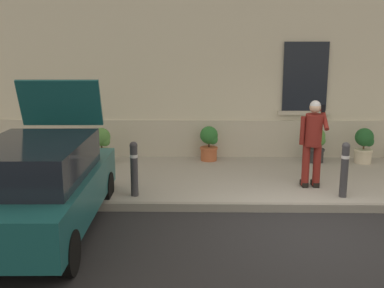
{
  "coord_description": "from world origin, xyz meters",
  "views": [
    {
      "loc": [
        -1.85,
        -6.84,
        2.86
      ],
      "look_at": [
        -2.0,
        1.6,
        1.1
      ],
      "focal_mm": 42.49,
      "sensor_mm": 36.0,
      "label": 1
    }
  ],
  "objects_px": {
    "hatchback_car_teal": "(38,184)",
    "planter_cream": "(364,145)",
    "planter_olive": "(102,144)",
    "bollard_far_left": "(134,167)",
    "person_on_phone": "(313,138)",
    "bollard_near_person": "(345,168)",
    "planter_charcoal": "(316,144)",
    "planter_terracotta": "(209,142)"
  },
  "relations": [
    {
      "from": "person_on_phone",
      "to": "planter_cream",
      "type": "height_order",
      "value": "person_on_phone"
    },
    {
      "from": "person_on_phone",
      "to": "planter_terracotta",
      "type": "distance_m",
      "value": 3.03
    },
    {
      "from": "bollard_far_left",
      "to": "planter_olive",
      "type": "bearing_deg",
      "value": 114.4
    },
    {
      "from": "bollard_far_left",
      "to": "planter_cream",
      "type": "xyz_separation_m",
      "value": [
        5.2,
        2.62,
        -0.11
      ]
    },
    {
      "from": "planter_olive",
      "to": "bollard_far_left",
      "type": "bearing_deg",
      "value": -65.6
    },
    {
      "from": "planter_terracotta",
      "to": "bollard_far_left",
      "type": "bearing_deg",
      "value": -117.46
    },
    {
      "from": "planter_cream",
      "to": "planter_terracotta",
      "type": "bearing_deg",
      "value": 177.0
    },
    {
      "from": "planter_charcoal",
      "to": "person_on_phone",
      "type": "bearing_deg",
      "value": -106.33
    },
    {
      "from": "bollard_far_left",
      "to": "planter_cream",
      "type": "distance_m",
      "value": 5.83
    },
    {
      "from": "planter_olive",
      "to": "planter_cream",
      "type": "xyz_separation_m",
      "value": [
        6.35,
        0.09,
        0.0
      ]
    },
    {
      "from": "bollard_near_person",
      "to": "bollard_far_left",
      "type": "relative_size",
      "value": 1.0
    },
    {
      "from": "planter_cream",
      "to": "planter_charcoal",
      "type": "bearing_deg",
      "value": 175.61
    },
    {
      "from": "hatchback_car_teal",
      "to": "planter_olive",
      "type": "distance_m",
      "value": 3.98
    },
    {
      "from": "planter_cream",
      "to": "planter_olive",
      "type": "bearing_deg",
      "value": -179.19
    },
    {
      "from": "planter_cream",
      "to": "person_on_phone",
      "type": "bearing_deg",
      "value": -130.93
    },
    {
      "from": "bollard_far_left",
      "to": "person_on_phone",
      "type": "distance_m",
      "value": 3.53
    },
    {
      "from": "planter_terracotta",
      "to": "planter_cream",
      "type": "xyz_separation_m",
      "value": [
        3.74,
        -0.2,
        0.0
      ]
    },
    {
      "from": "hatchback_car_teal",
      "to": "bollard_far_left",
      "type": "bearing_deg",
      "value": 48.16
    },
    {
      "from": "person_on_phone",
      "to": "planter_charcoal",
      "type": "xyz_separation_m",
      "value": [
        0.62,
        2.11,
        -0.55
      ]
    },
    {
      "from": "bollard_far_left",
      "to": "person_on_phone",
      "type": "height_order",
      "value": "person_on_phone"
    },
    {
      "from": "hatchback_car_teal",
      "to": "bollard_far_left",
      "type": "xyz_separation_m",
      "value": [
        1.29,
        1.44,
        -0.09
      ]
    },
    {
      "from": "bollard_far_left",
      "to": "planter_olive",
      "type": "distance_m",
      "value": 2.78
    },
    {
      "from": "planter_olive",
      "to": "planter_terracotta",
      "type": "height_order",
      "value": "same"
    },
    {
      "from": "planter_olive",
      "to": "planter_terracotta",
      "type": "distance_m",
      "value": 2.62
    },
    {
      "from": "planter_olive",
      "to": "planter_charcoal",
      "type": "bearing_deg",
      "value": 1.94
    },
    {
      "from": "hatchback_car_teal",
      "to": "person_on_phone",
      "type": "height_order",
      "value": "hatchback_car_teal"
    },
    {
      "from": "planter_terracotta",
      "to": "planter_charcoal",
      "type": "distance_m",
      "value": 2.61
    },
    {
      "from": "planter_charcoal",
      "to": "planter_cream",
      "type": "xyz_separation_m",
      "value": [
        1.14,
        -0.09,
        0.0
      ]
    },
    {
      "from": "bollard_near_person",
      "to": "hatchback_car_teal",
      "type": "bearing_deg",
      "value": -164.52
    },
    {
      "from": "planter_cream",
      "to": "bollard_near_person",
      "type": "bearing_deg",
      "value": -116.25
    },
    {
      "from": "bollard_near_person",
      "to": "bollard_far_left",
      "type": "height_order",
      "value": "same"
    },
    {
      "from": "hatchback_car_teal",
      "to": "person_on_phone",
      "type": "distance_m",
      "value": 5.17
    },
    {
      "from": "planter_charcoal",
      "to": "planter_terracotta",
      "type": "bearing_deg",
      "value": 177.61
    },
    {
      "from": "planter_charcoal",
      "to": "planter_cream",
      "type": "bearing_deg",
      "value": -4.39
    },
    {
      "from": "hatchback_car_teal",
      "to": "bollard_near_person",
      "type": "xyz_separation_m",
      "value": [
        5.21,
        1.44,
        -0.09
      ]
    },
    {
      "from": "hatchback_car_teal",
      "to": "person_on_phone",
      "type": "relative_size",
      "value": 2.35
    },
    {
      "from": "person_on_phone",
      "to": "planter_charcoal",
      "type": "relative_size",
      "value": 2.04
    },
    {
      "from": "hatchback_car_teal",
      "to": "planter_charcoal",
      "type": "distance_m",
      "value": 6.78
    },
    {
      "from": "planter_terracotta",
      "to": "planter_charcoal",
      "type": "bearing_deg",
      "value": -2.39
    },
    {
      "from": "hatchback_car_teal",
      "to": "planter_cream",
      "type": "relative_size",
      "value": 4.78
    },
    {
      "from": "bollard_near_person",
      "to": "bollard_far_left",
      "type": "distance_m",
      "value": 3.91
    },
    {
      "from": "bollard_near_person",
      "to": "planter_olive",
      "type": "xyz_separation_m",
      "value": [
        -5.06,
        2.53,
        -0.11
      ]
    }
  ]
}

